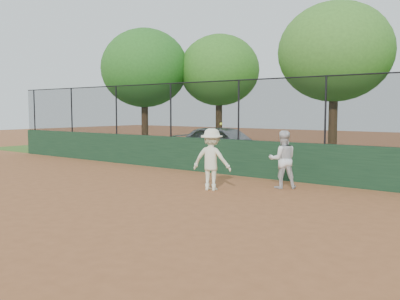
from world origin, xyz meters
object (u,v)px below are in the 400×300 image
Objects in this scene: player_second at (283,159)px; player_main at (212,159)px; tree_0 at (144,68)px; tree_2 at (335,52)px; parked_car at (225,144)px; tree_1 at (219,70)px.

player_main is at bearing 8.34° from player_second.
tree_0 is 0.98× the size of tree_2.
parked_car is 5.81m from tree_2.
parked_car is 6.33m from player_main.
parked_car is at bearing -143.10° from tree_2.
player_main is at bearing -55.86° from tree_1.
tree_0 reaches higher than parked_car.
tree_0 is at bearing -65.32° from player_second.
tree_1 is at bearing 169.03° from tree_2.
tree_2 reaches higher than player_main.
player_second is at bearing -135.05° from parked_car.
player_second is 7.68m from tree_2.
player_second is at bearing 46.18° from player_main.
tree_0 is (-11.03, 5.74, 3.57)m from player_second.
tree_1 is (-6.35, 9.37, 3.40)m from player_main.
tree_0 is 1.06× the size of tree_1.
player_main is 0.29× the size of tree_2.
tree_1 is at bearing -83.42° from player_second.
tree_0 reaches higher than tree_1.
tree_0 is at bearing -146.44° from tree_1.
tree_0 reaches higher than player_second.
tree_2 is at bearing 88.00° from player_main.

